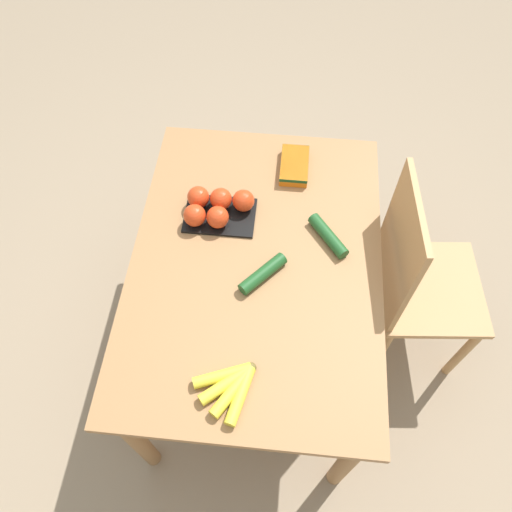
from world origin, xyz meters
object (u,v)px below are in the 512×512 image
banana_bunch (231,386)px  cucumber_near (263,274)px  tomato_pack (216,207)px  carrot_bag (294,165)px  cucumber_far (328,236)px  chair (416,281)px

banana_bunch → cucumber_near: size_ratio=1.15×
banana_bunch → tomato_pack: size_ratio=0.76×
tomato_pack → carrot_bag: 0.36m
carrot_bag → cucumber_far: cucumber_far is taller
banana_bunch → carrot_bag: (-0.87, 0.14, 0.01)m
banana_bunch → cucumber_far: size_ratio=1.10×
banana_bunch → cucumber_far: cucumber_far is taller
carrot_bag → cucumber_near: (0.49, -0.08, -0.00)m
chair → cucumber_near: chair is taller
chair → cucumber_far: bearing=83.7°
tomato_pack → carrot_bag: tomato_pack is taller
chair → carrot_bag: (-0.32, -0.50, 0.25)m
cucumber_near → cucumber_far: bearing=129.2°
cucumber_far → chair: bearing=88.7°
tomato_pack → cucumber_near: tomato_pack is taller
chair → cucumber_far: (-0.01, -0.37, 0.24)m
carrot_bag → chair: bearing=57.2°
tomato_pack → carrot_bag: (-0.25, 0.27, -0.02)m
cucumber_near → chair: bearing=105.9°
chair → cucumber_far: size_ratio=5.62×
cucumber_near → banana_bunch: bearing=-8.6°
chair → cucumber_far: chair is taller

